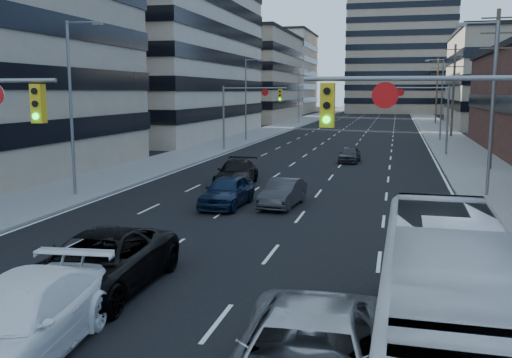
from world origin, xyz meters
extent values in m
cube|color=black|center=(0.00, 130.00, 0.01)|extent=(18.00, 300.00, 0.02)
cube|color=slate|center=(-11.50, 130.00, 0.07)|extent=(5.00, 300.00, 0.15)
cube|color=slate|center=(11.50, 130.00, 0.07)|extent=(5.00, 300.00, 0.15)
cube|color=#ADA089|center=(-27.00, 60.00, 14.00)|extent=(26.00, 34.00, 28.00)
cube|color=gray|center=(-24.00, 100.00, 8.00)|extent=(20.00, 30.00, 16.00)
cube|color=#ADA089|center=(-28.00, 140.00, 10.00)|extent=(24.00, 24.00, 20.00)
cube|color=gold|center=(-4.10, 8.00, 5.15)|extent=(0.35, 0.28, 1.10)
cylinder|color=black|center=(-4.10, 7.84, 5.50)|extent=(0.18, 0.06, 0.18)
cylinder|color=black|center=(-4.10, 7.84, 5.15)|extent=(0.18, 0.06, 0.18)
cylinder|color=#0CE526|center=(-4.10, 7.84, 4.80)|extent=(0.18, 0.06, 0.18)
cylinder|color=slate|center=(6.75, 8.00, 5.80)|extent=(6.50, 0.12, 0.12)
cube|color=gold|center=(4.10, 8.00, 5.15)|extent=(0.35, 0.28, 1.10)
cylinder|color=black|center=(4.10, 7.84, 5.50)|extent=(0.18, 0.06, 0.18)
cylinder|color=black|center=(4.10, 7.84, 5.15)|extent=(0.18, 0.06, 0.18)
cylinder|color=#0CE526|center=(4.10, 7.84, 4.80)|extent=(0.18, 0.06, 0.18)
cylinder|color=white|center=(5.50, 7.97, 5.40)|extent=(0.64, 0.06, 0.64)
cylinder|color=slate|center=(-10.00, 45.00, 3.00)|extent=(0.18, 0.18, 6.00)
cylinder|color=slate|center=(-7.00, 45.00, 5.80)|extent=(6.00, 0.12, 0.12)
cube|color=gold|center=(-4.60, 45.00, 5.15)|extent=(0.35, 0.28, 1.10)
cylinder|color=black|center=(-4.60, 44.84, 5.50)|extent=(0.18, 0.06, 0.18)
cylinder|color=black|center=(-4.60, 44.84, 5.15)|extent=(0.18, 0.06, 0.18)
cylinder|color=#0CE526|center=(-4.60, 44.84, 4.80)|extent=(0.18, 0.06, 0.18)
cylinder|color=white|center=(-6.00, 44.97, 5.40)|extent=(0.64, 0.06, 0.64)
cylinder|color=slate|center=(10.00, 45.00, 3.00)|extent=(0.18, 0.18, 6.00)
cylinder|color=slate|center=(7.00, 45.00, 5.80)|extent=(6.00, 0.12, 0.12)
cube|color=gold|center=(4.60, 45.00, 5.15)|extent=(0.35, 0.28, 1.10)
cylinder|color=black|center=(4.60, 44.84, 5.50)|extent=(0.18, 0.06, 0.18)
cylinder|color=black|center=(4.60, 44.84, 5.15)|extent=(0.18, 0.06, 0.18)
cylinder|color=#0CE526|center=(4.60, 44.84, 4.80)|extent=(0.18, 0.06, 0.18)
cylinder|color=white|center=(6.00, 44.97, 5.40)|extent=(0.64, 0.06, 0.64)
cylinder|color=#4C3D2D|center=(12.20, 36.00, 5.50)|extent=(0.28, 0.28, 11.00)
cube|color=#4C3D2D|center=(12.20, 36.00, 10.40)|extent=(2.20, 0.10, 0.10)
cube|color=#4C3D2D|center=(12.20, 36.00, 9.40)|extent=(2.20, 0.10, 0.10)
cube|color=#4C3D2D|center=(12.20, 36.00, 8.40)|extent=(2.20, 0.10, 0.10)
cylinder|color=#4C3D2D|center=(12.20, 66.00, 5.50)|extent=(0.28, 0.28, 11.00)
cube|color=#4C3D2D|center=(12.20, 66.00, 10.40)|extent=(2.20, 0.10, 0.10)
cube|color=#4C3D2D|center=(12.20, 66.00, 9.40)|extent=(2.20, 0.10, 0.10)
cube|color=#4C3D2D|center=(12.20, 66.00, 8.40)|extent=(2.20, 0.10, 0.10)
cylinder|color=#4C3D2D|center=(12.20, 96.00, 5.50)|extent=(0.28, 0.28, 11.00)
cube|color=#4C3D2D|center=(12.20, 96.00, 10.40)|extent=(2.20, 0.10, 0.10)
cube|color=#4C3D2D|center=(12.20, 96.00, 9.40)|extent=(2.20, 0.10, 0.10)
cube|color=#4C3D2D|center=(12.20, 96.00, 8.40)|extent=(2.20, 0.10, 0.10)
cylinder|color=slate|center=(-10.50, 20.00, 4.50)|extent=(0.16, 0.16, 9.00)
cylinder|color=slate|center=(-9.60, 20.00, 8.90)|extent=(1.80, 0.10, 0.10)
cube|color=slate|center=(-8.80, 20.00, 8.82)|extent=(0.50, 0.22, 0.14)
cylinder|color=slate|center=(-10.50, 55.00, 4.50)|extent=(0.16, 0.16, 9.00)
cylinder|color=slate|center=(-9.60, 55.00, 8.90)|extent=(1.80, 0.10, 0.10)
cube|color=slate|center=(-8.80, 55.00, 8.82)|extent=(0.50, 0.22, 0.14)
cylinder|color=slate|center=(-10.50, 90.00, 4.50)|extent=(0.16, 0.16, 9.00)
cylinder|color=slate|center=(-9.60, 90.00, 8.90)|extent=(1.80, 0.10, 0.10)
cube|color=slate|center=(-8.80, 90.00, 8.82)|extent=(0.50, 0.22, 0.14)
cylinder|color=slate|center=(10.50, 25.00, 4.50)|extent=(0.16, 0.16, 9.00)
cylinder|color=slate|center=(9.60, 25.00, 8.90)|extent=(1.80, 0.10, 0.10)
cube|color=slate|center=(8.80, 25.00, 8.82)|extent=(0.50, 0.22, 0.14)
cylinder|color=slate|center=(10.50, 60.00, 4.50)|extent=(0.16, 0.16, 9.00)
cylinder|color=slate|center=(9.60, 60.00, 8.90)|extent=(1.80, 0.10, 0.10)
cube|color=slate|center=(8.80, 60.00, 8.82)|extent=(0.50, 0.22, 0.14)
imported|color=black|center=(-2.00, 7.32, 0.82)|extent=(2.82, 5.96, 1.64)
imported|color=white|center=(-1.60, 3.19, 0.83)|extent=(2.87, 5.95, 1.67)
imported|color=silver|center=(6.89, 4.33, 1.48)|extent=(2.65, 10.69, 2.97)
imported|color=#0C1B32|center=(-2.00, 19.49, 0.75)|extent=(1.95, 4.49, 1.51)
imported|color=#2D2D2F|center=(0.60, 20.14, 0.66)|extent=(1.77, 4.11, 1.32)
imported|color=black|center=(-3.23, 25.50, 0.75)|extent=(2.65, 5.36, 1.50)
imported|color=#323234|center=(2.31, 38.34, 0.63)|extent=(1.64, 3.75, 1.26)
camera|label=1|loc=(5.80, -6.33, 5.49)|focal=40.00mm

